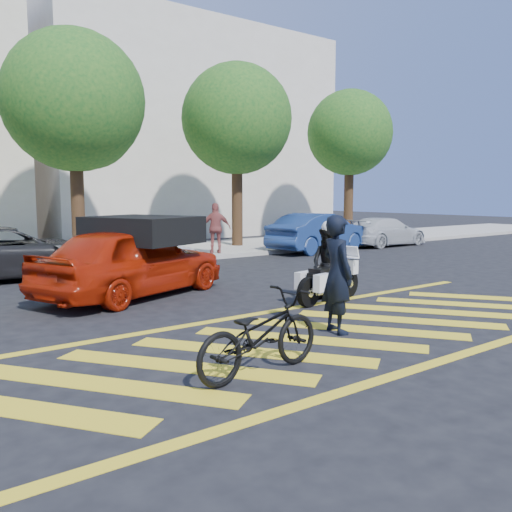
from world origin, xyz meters
TOP-DOWN VIEW (x-y plane):
  - ground at (0.00, 0.00)m, footprint 90.00×90.00m
  - sidewalk at (0.00, 12.00)m, footprint 60.00×5.00m
  - crosswalk at (-0.04, 0.00)m, footprint 12.33×4.00m
  - building_right at (9.00, 21.00)m, footprint 16.00×8.00m
  - tree_center at (0.13, 12.06)m, footprint 4.60×4.60m
  - tree_right at (6.63, 12.06)m, footprint 4.40×4.40m
  - tree_far_right at (13.13, 12.06)m, footprint 4.00×4.00m
  - officer_bike at (0.08, 0.05)m, footprint 0.61×0.79m
  - bicycle at (-2.19, -0.85)m, footprint 2.04×0.90m
  - police_motorcycle at (1.72, 1.91)m, footprint 2.01×0.77m
  - officer_moto at (1.71, 1.91)m, footprint 0.72×0.85m
  - red_convertible at (-1.27, 4.93)m, footprint 4.98×3.40m
  - parked_mid_left at (-2.87, 9.20)m, footprint 5.14×2.54m
  - parked_mid_right at (-0.10, 7.80)m, footprint 4.06×1.98m
  - parked_right at (8.40, 9.20)m, footprint 4.73×2.20m
  - parked_far_right at (12.32, 9.20)m, footprint 4.28×1.83m
  - pedestrian_right at (4.20, 10.04)m, footprint 1.12×0.85m

SIDE VIEW (x-z plane):
  - ground at x=0.00m, z-range 0.00..0.00m
  - crosswalk at x=-0.04m, z-range 0.00..0.01m
  - sidewalk at x=0.00m, z-range 0.00..0.15m
  - police_motorcycle at x=1.72m, z-range 0.04..0.93m
  - bicycle at x=-2.19m, z-range 0.00..1.04m
  - parked_far_right at x=12.32m, z-range 0.00..1.23m
  - parked_mid_right at x=-0.10m, z-range 0.00..1.34m
  - parked_mid_left at x=-2.87m, z-range 0.00..1.40m
  - parked_right at x=8.40m, z-range 0.00..1.50m
  - officer_moto at x=1.71m, z-range 0.00..1.57m
  - red_convertible at x=-1.27m, z-range 0.00..1.57m
  - officer_bike at x=0.08m, z-range 0.00..1.92m
  - pedestrian_right at x=4.20m, z-range 0.15..1.92m
  - tree_far_right at x=13.13m, z-range 1.39..8.49m
  - tree_right at x=6.63m, z-range 1.34..8.75m
  - tree_center at x=0.13m, z-range 1.31..8.88m
  - building_right at x=9.00m, z-range 0.00..11.00m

